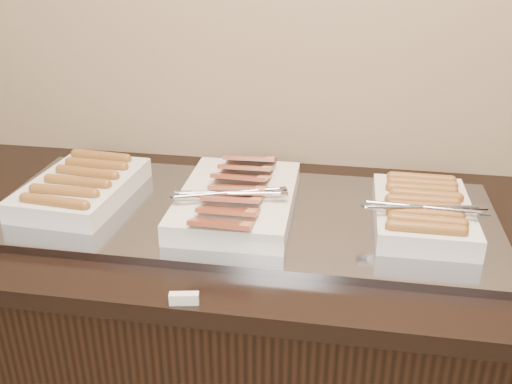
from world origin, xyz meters
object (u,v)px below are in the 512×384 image
at_px(dish_center, 237,198).
at_px(dish_right, 423,211).
at_px(warming_tray, 242,213).
at_px(dish_left, 82,187).
at_px(counter, 245,361).

distance_m(dish_center, dish_right, 0.43).
height_order(warming_tray, dish_left, dish_left).
distance_m(dish_left, dish_right, 0.83).
bearing_deg(counter, dish_left, -180.00).
distance_m(dish_left, dish_center, 0.40).
xyz_separation_m(dish_left, dish_right, (0.83, -0.00, 0.01)).
bearing_deg(dish_center, warming_tray, 15.35).
distance_m(warming_tray, dish_right, 0.42).
relative_size(counter, dish_right, 6.41).
relative_size(warming_tray, dish_right, 3.73).
distance_m(warming_tray, dish_left, 0.41).
relative_size(warming_tray, dish_center, 2.84).
xyz_separation_m(counter, warming_tray, (-0.00, 0.00, 0.46)).
xyz_separation_m(counter, dish_left, (-0.41, -0.00, 0.50)).
xyz_separation_m(counter, dish_right, (0.42, -0.00, 0.50)).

